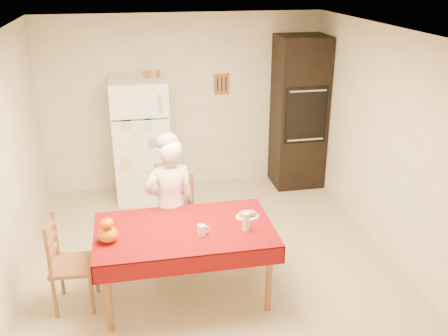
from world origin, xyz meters
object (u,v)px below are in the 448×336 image
object	(u,v)px
bread_plate	(247,217)
dining_table	(185,235)
refrigerator	(141,140)
seated_woman	(170,206)
coffee_mug	(202,230)
oven_cabinet	(299,113)
pumpkin_lower	(108,235)
chair_far	(177,214)
chair_left	(66,260)
wine_glass	(246,222)

from	to	relation	value
bread_plate	dining_table	bearing A→B (deg)	-171.79
dining_table	bread_plate	size ratio (longest dim) A/B	7.08
refrigerator	bread_plate	bearing A→B (deg)	-67.99
seated_woman	coffee_mug	xyz separation A→B (m)	(0.23, -0.69, 0.07)
refrigerator	oven_cabinet	bearing A→B (deg)	1.18
oven_cabinet	bread_plate	xyz separation A→B (m)	(-1.34, -2.37, -0.33)
dining_table	bread_plate	bearing A→B (deg)	8.21
pumpkin_lower	chair_far	bearing A→B (deg)	51.44
coffee_mug	bread_plate	xyz separation A→B (m)	(0.50, 0.24, -0.04)
refrigerator	pumpkin_lower	size ratio (longest dim) A/B	9.06
chair_left	wine_glass	xyz separation A→B (m)	(1.70, -0.20, 0.34)
dining_table	seated_woman	distance (m)	0.55
refrigerator	wine_glass	xyz separation A→B (m)	(0.87, -2.56, -0.00)
oven_cabinet	coffee_mug	size ratio (longest dim) A/B	22.00
bread_plate	coffee_mug	bearing A→B (deg)	-154.03
dining_table	chair_left	xyz separation A→B (m)	(-1.12, 0.06, -0.18)
coffee_mug	wine_glass	bearing A→B (deg)	1.34
refrigerator	dining_table	xyz separation A→B (m)	(0.30, -2.42, -0.16)
bread_plate	oven_cabinet	bearing A→B (deg)	60.55
chair_left	seated_woman	distance (m)	1.17
refrigerator	seated_woman	distance (m)	1.89
chair_left	wine_glass	bearing A→B (deg)	-92.60
coffee_mug	seated_woman	bearing A→B (deg)	108.12
refrigerator	bread_plate	world-z (taller)	refrigerator
coffee_mug	wine_glass	world-z (taller)	wine_glass
pumpkin_lower	bread_plate	distance (m)	1.36
chair_left	seated_woman	world-z (taller)	seated_woman
coffee_mug	oven_cabinet	bearing A→B (deg)	54.90
chair_left	pumpkin_lower	world-z (taller)	chair_left
oven_cabinet	chair_left	size ratio (longest dim) A/B	2.32
chair_left	pumpkin_lower	bearing A→B (deg)	-107.44
oven_cabinet	coffee_mug	distance (m)	3.21
dining_table	pumpkin_lower	world-z (taller)	pumpkin_lower
oven_cabinet	seated_woman	xyz separation A→B (m)	(-2.06, -1.92, -0.35)
chair_far	chair_left	world-z (taller)	same
dining_table	chair_far	xyz separation A→B (m)	(0.01, 0.79, -0.18)
seated_woman	wine_glass	xyz separation A→B (m)	(0.65, -0.68, 0.10)
dining_table	wine_glass	size ratio (longest dim) A/B	9.66
oven_cabinet	chair_left	xyz separation A→B (m)	(-3.11, -2.40, -0.59)
chair_far	coffee_mug	world-z (taller)	chair_far
coffee_mug	pumpkin_lower	size ratio (longest dim) A/B	0.53
coffee_mug	dining_table	bearing A→B (deg)	133.89
pumpkin_lower	coffee_mug	bearing A→B (deg)	-3.15
seated_woman	chair_left	bearing A→B (deg)	14.38
chair_far	coffee_mug	size ratio (longest dim) A/B	9.50
refrigerator	chair_left	xyz separation A→B (m)	(-0.83, -2.35, -0.34)
chair_far	wine_glass	distance (m)	1.14
chair_left	chair_far	bearing A→B (deg)	-52.98
chair_far	seated_woman	world-z (taller)	seated_woman
chair_far	pumpkin_lower	world-z (taller)	chair_far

